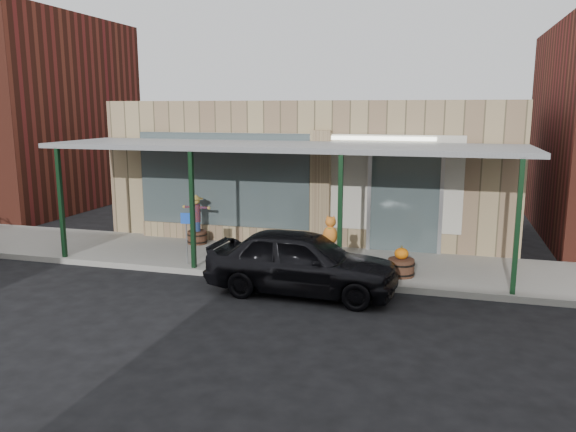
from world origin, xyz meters
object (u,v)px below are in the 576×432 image
(handicap_sign, at_px, (186,231))
(parked_sedan, at_px, (302,261))
(barrel_scarecrow, at_px, (197,227))
(barrel_pumpkin, at_px, (401,265))

(handicap_sign, bearing_deg, parked_sedan, -25.90)
(barrel_scarecrow, xyz_separation_m, parked_sedan, (3.88, -3.02, 0.08))
(barrel_scarecrow, bearing_deg, handicap_sign, -50.21)
(barrel_scarecrow, bearing_deg, barrel_pumpkin, 6.03)
(parked_sedan, bearing_deg, barrel_pumpkin, -53.91)
(barrel_scarecrow, xyz_separation_m, barrel_pumpkin, (5.91, -1.65, -0.23))
(handicap_sign, height_order, parked_sedan, parked_sedan)
(handicap_sign, bearing_deg, barrel_scarecrow, 98.86)
(barrel_pumpkin, height_order, parked_sedan, parked_sedan)
(barrel_scarecrow, height_order, handicap_sign, barrel_scarecrow)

